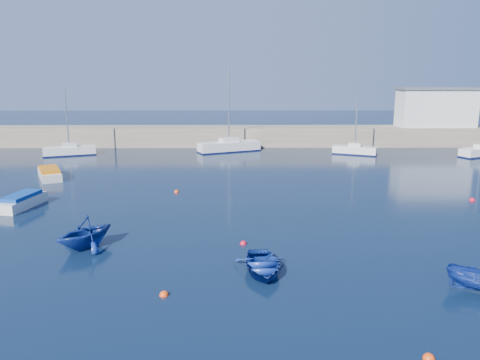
{
  "coord_description": "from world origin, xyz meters",
  "views": [
    {
      "loc": [
        2.69,
        -18.21,
        9.64
      ],
      "look_at": [
        2.97,
        17.24,
        1.6
      ],
      "focal_mm": 35.0,
      "sensor_mm": 36.0,
      "label": 1
    }
  ],
  "objects_px": {
    "sailboat_5": "(70,150)",
    "sailboat_7": "(355,150)",
    "sailboat_6": "(229,146)",
    "dinghy_left": "(85,232)",
    "harbor_office": "(436,108)",
    "motorboat_2": "(50,173)",
    "motorboat_1": "(22,201)",
    "dinghy_center": "(262,265)"
  },
  "relations": [
    {
      "from": "sailboat_5",
      "to": "sailboat_7",
      "type": "relative_size",
      "value": 1.14
    },
    {
      "from": "sailboat_6",
      "to": "dinghy_left",
      "type": "xyz_separation_m",
      "value": [
        -7.65,
        -33.92,
        0.24
      ]
    },
    {
      "from": "harbor_office",
      "to": "motorboat_2",
      "type": "distance_m",
      "value": 49.8
    },
    {
      "from": "harbor_office",
      "to": "sailboat_6",
      "type": "height_order",
      "value": "sailboat_6"
    },
    {
      "from": "harbor_office",
      "to": "motorboat_1",
      "type": "xyz_separation_m",
      "value": [
        -43.18,
        -30.76,
        -4.61
      ]
    },
    {
      "from": "motorboat_2",
      "to": "sailboat_6",
      "type": "bearing_deg",
      "value": 15.76
    },
    {
      "from": "harbor_office",
      "to": "sailboat_7",
      "type": "bearing_deg",
      "value": -149.23
    },
    {
      "from": "dinghy_center",
      "to": "sailboat_6",
      "type": "bearing_deg",
      "value": 89.2
    },
    {
      "from": "sailboat_5",
      "to": "dinghy_left",
      "type": "xyz_separation_m",
      "value": [
        11.68,
        -31.11,
        0.34
      ]
    },
    {
      "from": "sailboat_7",
      "to": "dinghy_center",
      "type": "height_order",
      "value": "sailboat_7"
    },
    {
      "from": "sailboat_5",
      "to": "dinghy_left",
      "type": "relative_size",
      "value": 2.27
    },
    {
      "from": "sailboat_7",
      "to": "motorboat_2",
      "type": "bearing_deg",
      "value": 135.41
    },
    {
      "from": "motorboat_2",
      "to": "dinghy_center",
      "type": "xyz_separation_m",
      "value": [
        18.99,
        -21.77,
        -0.08
      ]
    },
    {
      "from": "sailboat_5",
      "to": "dinghy_left",
      "type": "bearing_deg",
      "value": -179.81
    },
    {
      "from": "harbor_office",
      "to": "motorboat_2",
      "type": "xyz_separation_m",
      "value": [
        -45.03,
        -20.77,
        -4.63
      ]
    },
    {
      "from": "sailboat_7",
      "to": "sailboat_6",
      "type": "bearing_deg",
      "value": 104.16
    },
    {
      "from": "harbor_office",
      "to": "motorboat_2",
      "type": "relative_size",
      "value": 1.96
    },
    {
      "from": "sailboat_7",
      "to": "dinghy_left",
      "type": "distance_m",
      "value": 39.03
    },
    {
      "from": "dinghy_center",
      "to": "dinghy_left",
      "type": "height_order",
      "value": "dinghy_left"
    },
    {
      "from": "sailboat_5",
      "to": "motorboat_1",
      "type": "xyz_separation_m",
      "value": [
        4.39,
        -22.81,
        -0.11
      ]
    },
    {
      "from": "harbor_office",
      "to": "dinghy_left",
      "type": "xyz_separation_m",
      "value": [
        -35.89,
        -39.07,
        -4.17
      ]
    },
    {
      "from": "harbor_office",
      "to": "dinghy_left",
      "type": "height_order",
      "value": "harbor_office"
    },
    {
      "from": "dinghy_left",
      "to": "sailboat_5",
      "type": "bearing_deg",
      "value": 148.77
    },
    {
      "from": "motorboat_2",
      "to": "sailboat_7",
      "type": "bearing_deg",
      "value": -4.97
    },
    {
      "from": "motorboat_2",
      "to": "dinghy_left",
      "type": "distance_m",
      "value": 20.46
    },
    {
      "from": "sailboat_6",
      "to": "dinghy_left",
      "type": "height_order",
      "value": "sailboat_6"
    },
    {
      "from": "sailboat_6",
      "to": "motorboat_2",
      "type": "xyz_separation_m",
      "value": [
        -16.79,
        -15.62,
        -0.22
      ]
    },
    {
      "from": "sailboat_5",
      "to": "dinghy_left",
      "type": "height_order",
      "value": "sailboat_5"
    },
    {
      "from": "sailboat_7",
      "to": "dinghy_center",
      "type": "relative_size",
      "value": 1.89
    },
    {
      "from": "sailboat_6",
      "to": "motorboat_1",
      "type": "height_order",
      "value": "sailboat_6"
    },
    {
      "from": "motorboat_2",
      "to": "sailboat_5",
      "type": "bearing_deg",
      "value": 74.05
    },
    {
      "from": "sailboat_5",
      "to": "dinghy_center",
      "type": "distance_m",
      "value": 40.74
    },
    {
      "from": "harbor_office",
      "to": "dinghy_center",
      "type": "bearing_deg",
      "value": -121.48
    },
    {
      "from": "sailboat_6",
      "to": "motorboat_2",
      "type": "relative_size",
      "value": 2.02
    },
    {
      "from": "sailboat_6",
      "to": "sailboat_7",
      "type": "relative_size",
      "value": 1.47
    },
    {
      "from": "sailboat_5",
      "to": "dinghy_center",
      "type": "bearing_deg",
      "value": -168.48
    },
    {
      "from": "motorboat_1",
      "to": "dinghy_left",
      "type": "height_order",
      "value": "dinghy_left"
    },
    {
      "from": "sailboat_5",
      "to": "motorboat_2",
      "type": "height_order",
      "value": "sailboat_5"
    },
    {
      "from": "motorboat_1",
      "to": "dinghy_left",
      "type": "relative_size",
      "value": 1.26
    },
    {
      "from": "dinghy_center",
      "to": "harbor_office",
      "type": "bearing_deg",
      "value": 54.37
    },
    {
      "from": "harbor_office",
      "to": "sailboat_6",
      "type": "bearing_deg",
      "value": -169.67
    },
    {
      "from": "sailboat_7",
      "to": "harbor_office",
      "type": "bearing_deg",
      "value": -36.01
    }
  ]
}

